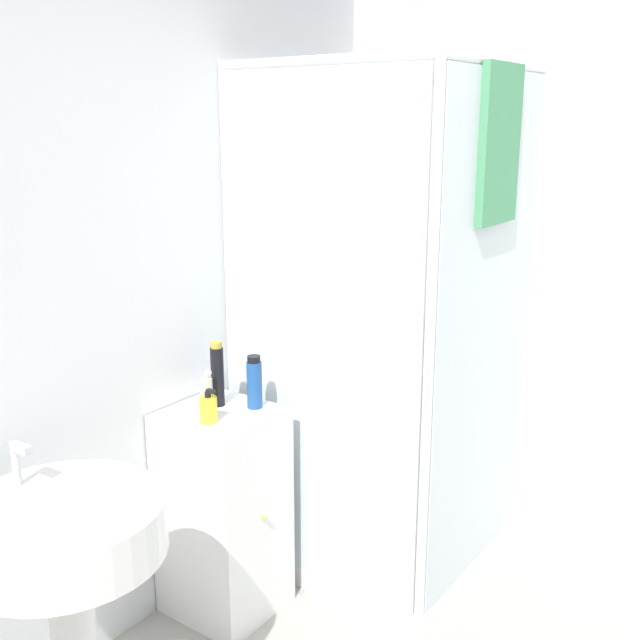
{
  "coord_description": "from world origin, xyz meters",
  "views": [
    {
      "loc": [
        -1.38,
        -0.32,
        1.85
      ],
      "look_at": [
        0.62,
        1.11,
        1.19
      ],
      "focal_mm": 42.0,
      "sensor_mm": 36.0,
      "label": 1
    }
  ],
  "objects_px": {
    "soap_dispenser": "(208,409)",
    "lotion_bottle_white": "(207,394)",
    "sink": "(66,557)",
    "shampoo_bottle_blue": "(254,383)",
    "shampoo_bottle_tall_black": "(217,374)"
  },
  "relations": [
    {
      "from": "sink",
      "to": "shampoo_bottle_tall_black",
      "type": "relative_size",
      "value": 3.95
    },
    {
      "from": "sink",
      "to": "shampoo_bottle_tall_black",
      "type": "distance_m",
      "value": 0.91
    },
    {
      "from": "sink",
      "to": "shampoo_bottle_blue",
      "type": "relative_size",
      "value": 4.89
    },
    {
      "from": "shampoo_bottle_tall_black",
      "to": "shampoo_bottle_blue",
      "type": "height_order",
      "value": "shampoo_bottle_tall_black"
    },
    {
      "from": "soap_dispenser",
      "to": "lotion_bottle_white",
      "type": "xyz_separation_m",
      "value": [
        0.07,
        0.08,
        0.02
      ]
    },
    {
      "from": "sink",
      "to": "soap_dispenser",
      "type": "relative_size",
      "value": 7.88
    },
    {
      "from": "sink",
      "to": "shampoo_bottle_blue",
      "type": "distance_m",
      "value": 0.95
    },
    {
      "from": "sink",
      "to": "shampoo_bottle_tall_black",
      "type": "xyz_separation_m",
      "value": [
        0.85,
        0.22,
        0.24
      ]
    },
    {
      "from": "shampoo_bottle_blue",
      "to": "shampoo_bottle_tall_black",
      "type": "bearing_deg",
      "value": 116.14
    },
    {
      "from": "sink",
      "to": "soap_dispenser",
      "type": "height_order",
      "value": "sink"
    },
    {
      "from": "sink",
      "to": "shampoo_bottle_blue",
      "type": "bearing_deg",
      "value": 6.06
    },
    {
      "from": "soap_dispenser",
      "to": "shampoo_bottle_blue",
      "type": "distance_m",
      "value": 0.21
    },
    {
      "from": "sink",
      "to": "shampoo_bottle_tall_black",
      "type": "bearing_deg",
      "value": 14.7
    },
    {
      "from": "soap_dispenser",
      "to": "lotion_bottle_white",
      "type": "bearing_deg",
      "value": 46.04
    },
    {
      "from": "shampoo_bottle_blue",
      "to": "soap_dispenser",
      "type": "bearing_deg",
      "value": 167.72
    }
  ]
}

